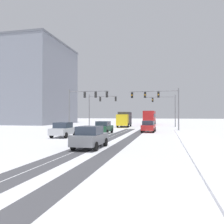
{
  "coord_description": "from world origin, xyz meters",
  "views": [
    {
      "loc": [
        6.44,
        -4.04,
        2.45
      ],
      "look_at": [
        0.0,
        24.18,
        2.8
      ],
      "focal_mm": 37.49,
      "sensor_mm": 36.0,
      "label": 1
    }
  ],
  "objects_px": {
    "car_silver_third": "(63,130)",
    "box_truck_delivery": "(124,119)",
    "car_grey_fourth": "(90,137)",
    "traffic_signal_near_right": "(158,99)",
    "traffic_signal_far_right": "(166,105)",
    "traffic_signal_near_left": "(85,100)",
    "car_red_lead": "(148,126)",
    "traffic_signal_far_left": "(99,104)",
    "office_building_far_left_block": "(30,84)",
    "car_dark_green_second": "(103,127)",
    "bus_oncoming": "(150,117)"
  },
  "relations": [
    {
      "from": "traffic_signal_far_left",
      "to": "bus_oncoming",
      "type": "distance_m",
      "value": 17.31
    },
    {
      "from": "traffic_signal_far_left",
      "to": "car_silver_third",
      "type": "height_order",
      "value": "traffic_signal_far_left"
    },
    {
      "from": "car_red_lead",
      "to": "office_building_far_left_block",
      "type": "height_order",
      "value": "office_building_far_left_block"
    },
    {
      "from": "bus_oncoming",
      "to": "box_truck_delivery",
      "type": "relative_size",
      "value": 1.47
    },
    {
      "from": "traffic_signal_far_right",
      "to": "car_silver_third",
      "type": "relative_size",
      "value": 1.58
    },
    {
      "from": "traffic_signal_far_left",
      "to": "traffic_signal_near_left",
      "type": "bearing_deg",
      "value": -86.37
    },
    {
      "from": "traffic_signal_near_right",
      "to": "traffic_signal_near_left",
      "type": "distance_m",
      "value": 11.36
    },
    {
      "from": "car_red_lead",
      "to": "car_dark_green_second",
      "type": "xyz_separation_m",
      "value": [
        -5.48,
        -4.2,
        0.0
      ]
    },
    {
      "from": "car_red_lead",
      "to": "box_truck_delivery",
      "type": "xyz_separation_m",
      "value": [
        -5.75,
        13.23,
        0.82
      ]
    },
    {
      "from": "traffic_signal_far_left",
      "to": "car_dark_green_second",
      "type": "relative_size",
      "value": 1.58
    },
    {
      "from": "car_dark_green_second",
      "to": "office_building_far_left_block",
      "type": "relative_size",
      "value": 0.19
    },
    {
      "from": "traffic_signal_far_right",
      "to": "office_building_far_left_block",
      "type": "bearing_deg",
      "value": 165.55
    },
    {
      "from": "traffic_signal_far_right",
      "to": "traffic_signal_far_left",
      "type": "height_order",
      "value": "same"
    },
    {
      "from": "car_silver_third",
      "to": "office_building_far_left_block",
      "type": "height_order",
      "value": "office_building_far_left_block"
    },
    {
      "from": "traffic_signal_far_left",
      "to": "traffic_signal_far_right",
      "type": "bearing_deg",
      "value": 17.43
    },
    {
      "from": "box_truck_delivery",
      "to": "traffic_signal_near_right",
      "type": "bearing_deg",
      "value": -54.89
    },
    {
      "from": "traffic_signal_far_right",
      "to": "office_building_far_left_block",
      "type": "xyz_separation_m",
      "value": [
        -37.06,
        9.55,
        6.52
      ]
    },
    {
      "from": "car_red_lead",
      "to": "car_grey_fourth",
      "type": "bearing_deg",
      "value": -100.23
    },
    {
      "from": "box_truck_delivery",
      "to": "office_building_far_left_block",
      "type": "relative_size",
      "value": 0.34
    },
    {
      "from": "car_red_lead",
      "to": "box_truck_delivery",
      "type": "distance_m",
      "value": 14.45
    },
    {
      "from": "traffic_signal_near_right",
      "to": "car_red_lead",
      "type": "relative_size",
      "value": 1.82
    },
    {
      "from": "traffic_signal_near_right",
      "to": "car_silver_third",
      "type": "height_order",
      "value": "traffic_signal_near_right"
    },
    {
      "from": "traffic_signal_near_left",
      "to": "car_grey_fourth",
      "type": "relative_size",
      "value": 1.6
    },
    {
      "from": "box_truck_delivery",
      "to": "office_building_far_left_block",
      "type": "xyz_separation_m",
      "value": [
        -28.84,
        11.67,
        9.34
      ]
    },
    {
      "from": "traffic_signal_far_right",
      "to": "car_silver_third",
      "type": "height_order",
      "value": "traffic_signal_far_right"
    },
    {
      "from": "car_red_lead",
      "to": "office_building_far_left_block",
      "type": "relative_size",
      "value": 0.19
    },
    {
      "from": "car_silver_third",
      "to": "car_grey_fourth",
      "type": "relative_size",
      "value": 1.0
    },
    {
      "from": "car_grey_fourth",
      "to": "box_truck_delivery",
      "type": "relative_size",
      "value": 0.55
    },
    {
      "from": "car_red_lead",
      "to": "car_grey_fourth",
      "type": "xyz_separation_m",
      "value": [
        -3.07,
        -17.0,
        0.0
      ]
    },
    {
      "from": "traffic_signal_far_right",
      "to": "box_truck_delivery",
      "type": "relative_size",
      "value": 0.87
    },
    {
      "from": "car_dark_green_second",
      "to": "car_grey_fourth",
      "type": "relative_size",
      "value": 1.0
    },
    {
      "from": "car_silver_third",
      "to": "box_truck_delivery",
      "type": "xyz_separation_m",
      "value": [
        2.88,
        22.7,
        0.82
      ]
    },
    {
      "from": "traffic_signal_near_left",
      "to": "bus_oncoming",
      "type": "distance_m",
      "value": 26.1
    },
    {
      "from": "traffic_signal_near_left",
      "to": "car_red_lead",
      "type": "xyz_separation_m",
      "value": [
        9.92,
        -1.23,
        -3.99
      ]
    },
    {
      "from": "traffic_signal_far_right",
      "to": "car_dark_green_second",
      "type": "relative_size",
      "value": 1.59
    },
    {
      "from": "car_silver_third",
      "to": "car_grey_fourth",
      "type": "distance_m",
      "value": 9.35
    },
    {
      "from": "traffic_signal_far_right",
      "to": "car_red_lead",
      "type": "relative_size",
      "value": 1.57
    },
    {
      "from": "box_truck_delivery",
      "to": "office_building_far_left_block",
      "type": "distance_m",
      "value": 32.48
    },
    {
      "from": "car_silver_third",
      "to": "office_building_far_left_block",
      "type": "bearing_deg",
      "value": 127.06
    },
    {
      "from": "traffic_signal_far_right",
      "to": "office_building_far_left_block",
      "type": "height_order",
      "value": "office_building_far_left_block"
    },
    {
      "from": "car_silver_third",
      "to": "traffic_signal_near_right",
      "type": "bearing_deg",
      "value": 52.14
    },
    {
      "from": "car_dark_green_second",
      "to": "car_silver_third",
      "type": "relative_size",
      "value": 1.0
    },
    {
      "from": "traffic_signal_near_right",
      "to": "box_truck_delivery",
      "type": "bearing_deg",
      "value": 125.11
    },
    {
      "from": "traffic_signal_far_right",
      "to": "box_truck_delivery",
      "type": "xyz_separation_m",
      "value": [
        -8.23,
        -2.13,
        -2.82
      ]
    },
    {
      "from": "traffic_signal_far_left",
      "to": "bus_oncoming",
      "type": "xyz_separation_m",
      "value": [
        9.07,
        14.51,
        -2.64
      ]
    },
    {
      "from": "car_dark_green_second",
      "to": "car_grey_fourth",
      "type": "bearing_deg",
      "value": -79.32
    },
    {
      "from": "car_grey_fourth",
      "to": "office_building_far_left_block",
      "type": "xyz_separation_m",
      "value": [
        -31.52,
        41.89,
        10.16
      ]
    },
    {
      "from": "traffic_signal_far_right",
      "to": "car_grey_fourth",
      "type": "height_order",
      "value": "traffic_signal_far_right"
    },
    {
      "from": "bus_oncoming",
      "to": "office_building_far_left_block",
      "type": "height_order",
      "value": "office_building_far_left_block"
    },
    {
      "from": "car_dark_green_second",
      "to": "bus_oncoming",
      "type": "distance_m",
      "value": 30.26
    }
  ]
}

